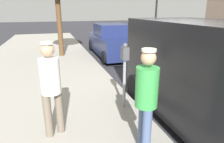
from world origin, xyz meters
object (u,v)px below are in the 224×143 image
Objects in this scene: pedestrian_in_white at (51,84)px; parked_sedan_behind at (113,41)px; parking_meter_near at (125,65)px; pedestrian_in_green at (146,96)px.

parked_sedan_behind is at bearing -115.86° from pedestrian_in_white.
parking_meter_near is at bearing -158.28° from pedestrian_in_white.
pedestrian_in_white is 7.40m from parked_sedan_behind.
pedestrian_in_white is at bearing 21.72° from parking_meter_near.
pedestrian_in_white reaches higher than parking_meter_near.
pedestrian_in_green is 0.38× the size of parked_sedan_behind.
pedestrian_in_green is 7.79m from parked_sedan_behind.
pedestrian_in_green is (0.25, 1.55, -0.06)m from parking_meter_near.
pedestrian_in_green is 0.99× the size of pedestrian_in_white.
pedestrian_in_white is (1.36, -0.91, 0.02)m from pedestrian_in_green.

